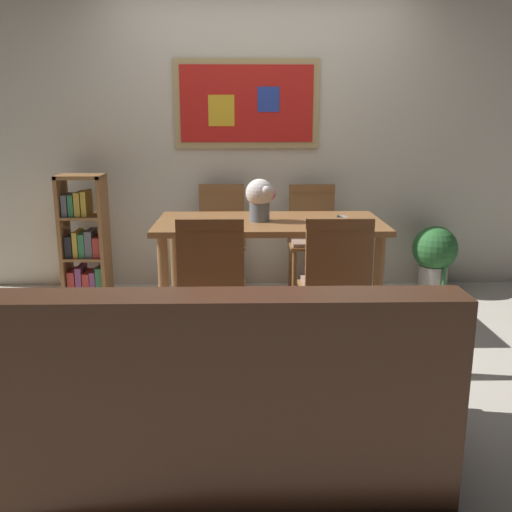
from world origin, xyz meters
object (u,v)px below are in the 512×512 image
dining_chair_far_right (312,231)px  tv_remote (344,218)px  dining_chair_far_left (222,230)px  bookshelf (85,244)px  dining_table (269,235)px  dining_chair_near_left (212,278)px  dining_chair_near_right (335,278)px  flower_vase (260,197)px  potted_ivy (434,255)px  leather_couch (223,395)px

dining_chair_far_right → tv_remote: bearing=-78.0°
dining_chair_far_left → tv_remote: dining_chair_far_left is taller
dining_chair_far_left → bookshelf: 1.13m
dining_table → dining_chair_far_right: bearing=60.8°
dining_chair_near_left → dining_chair_far_left: size_ratio=1.00×
dining_table → dining_chair_near_right: bearing=-63.5°
bookshelf → flower_vase: 1.64m
dining_chair_near_right → dining_chair_far_left: same height
bookshelf → dining_table: bearing=-23.6°
dining_chair_far_right → dining_chair_far_left: (-0.76, 0.04, 0.00)m
dining_chair_far_right → potted_ivy: dining_chair_far_right is taller
dining_chair_near_right → tv_remote: bearing=77.0°
dining_chair_far_right → potted_ivy: bearing=-0.1°
leather_couch → flower_vase: size_ratio=6.10×
dining_chair_near_right → dining_chair_far_left: 1.63m
leather_couch → dining_table: bearing=81.1°
potted_ivy → dining_chair_far_left: bearing=178.5°
dining_chair_far_right → dining_chair_near_right: (-0.03, -1.42, 0.00)m
tv_remote → dining_chair_near_right: bearing=-103.0°
bookshelf → dining_chair_near_left: bearing=-50.8°
dining_table → dining_chair_far_right: dining_chair_far_right is taller
dining_chair_far_right → dining_chair_far_left: 0.76m
tv_remote → dining_chair_far_left: bearing=141.6°
dining_chair_near_left → tv_remote: bearing=39.7°
potted_ivy → flower_vase: size_ratio=1.93×
dining_chair_far_left → bookshelf: bookshelf is taller
dining_chair_near_right → dining_table: bearing=116.5°
leather_couch → tv_remote: 1.99m
dining_chair_near_right → bookshelf: 2.30m
dining_chair_near_left → leather_couch: (0.10, -1.01, -0.22)m
dining_chair_far_right → leather_couch: (-0.66, -2.43, -0.22)m
dining_chair_near_right → potted_ivy: 1.79m
dining_chair_far_left → bookshelf: (-1.12, -0.09, -0.09)m
dining_chair_far_right → dining_chair_near_left: (-0.76, -1.42, 0.00)m
dining_chair_far_left → leather_couch: bearing=-87.8°
bookshelf → dining_chair_far_right: bearing=1.5°
dining_chair_near_left → dining_chair_far_left: same height
dining_chair_near_left → bookshelf: (-1.12, 1.37, -0.09)m
dining_table → tv_remote: tv_remote is taller
flower_vase → dining_chair_far_right: bearing=57.4°
dining_chair_near_left → tv_remote: size_ratio=5.61×
dining_table → potted_ivy: (1.43, 0.70, -0.32)m
bookshelf → potted_ivy: (2.91, 0.05, -0.12)m
potted_ivy → dining_chair_near_left: bearing=-141.8°
dining_chair_far_right → potted_ivy: 1.06m
dining_chair_far_right → dining_chair_near_left: 1.61m
leather_couch → tv_remote: size_ratio=11.11×
potted_ivy → dining_chair_far_right: bearing=179.9°
dining_chair_far_left → leather_couch: 2.49m
dining_table → dining_chair_near_left: dining_chair_near_left is taller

